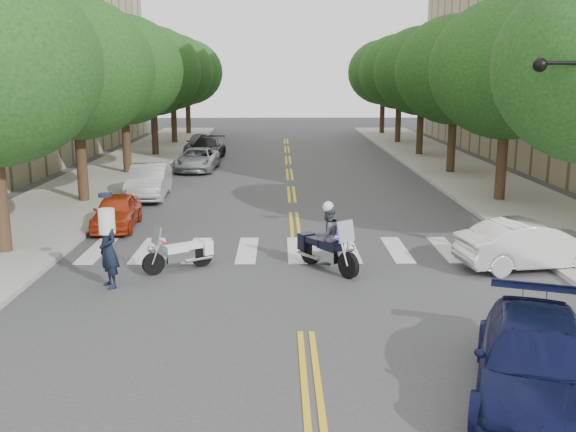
{
  "coord_description": "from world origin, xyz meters",
  "views": [
    {
      "loc": [
        -0.55,
        -12.68,
        5.3
      ],
      "look_at": [
        -0.3,
        5.51,
        1.3
      ],
      "focal_mm": 40.0,
      "sensor_mm": 36.0,
      "label": 1
    }
  ],
  "objects_px": {
    "motorcycle_parked": "(184,253)",
    "officer_standing": "(109,250)",
    "convertible": "(532,245)",
    "sedan_blue": "(536,363)",
    "motorcycle_police": "(326,239)"
  },
  "relations": [
    {
      "from": "officer_standing",
      "to": "convertible",
      "type": "xyz_separation_m",
      "value": [
        11.38,
        1.47,
        -0.3
      ]
    },
    {
      "from": "officer_standing",
      "to": "convertible",
      "type": "distance_m",
      "value": 11.48
    },
    {
      "from": "convertible",
      "to": "sedan_blue",
      "type": "bearing_deg",
      "value": 149.78
    },
    {
      "from": "officer_standing",
      "to": "convertible",
      "type": "bearing_deg",
      "value": 60.62
    },
    {
      "from": "officer_standing",
      "to": "convertible",
      "type": "relative_size",
      "value": 0.47
    },
    {
      "from": "motorcycle_parked",
      "to": "convertible",
      "type": "bearing_deg",
      "value": -123.77
    },
    {
      "from": "motorcycle_police",
      "to": "sedan_blue",
      "type": "xyz_separation_m",
      "value": [
        2.91,
        -7.45,
        -0.17
      ]
    },
    {
      "from": "motorcycle_parked",
      "to": "sedan_blue",
      "type": "bearing_deg",
      "value": -171.23
    },
    {
      "from": "convertible",
      "to": "sedan_blue",
      "type": "distance_m",
      "value": 8.02
    },
    {
      "from": "motorcycle_parked",
      "to": "convertible",
      "type": "height_order",
      "value": "convertible"
    },
    {
      "from": "motorcycle_parked",
      "to": "officer_standing",
      "type": "distance_m",
      "value": 2.31
    },
    {
      "from": "motorcycle_police",
      "to": "motorcycle_parked",
      "type": "height_order",
      "value": "motorcycle_police"
    },
    {
      "from": "motorcycle_parked",
      "to": "sedan_blue",
      "type": "distance_m",
      "value": 10.2
    },
    {
      "from": "motorcycle_police",
      "to": "convertible",
      "type": "height_order",
      "value": "motorcycle_police"
    },
    {
      "from": "motorcycle_police",
      "to": "motorcycle_parked",
      "type": "distance_m",
      "value": 3.97
    }
  ]
}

